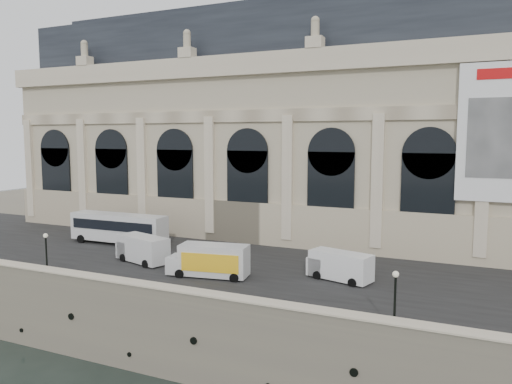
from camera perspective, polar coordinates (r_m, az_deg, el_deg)
ground at (r=41.35m, az=-9.56°, el=-20.55°), size 260.00×260.00×0.00m
quay at (r=70.41m, az=6.65°, el=-6.50°), size 160.00×70.00×6.00m
street at (r=50.67m, az=-0.71°, el=-8.05°), size 160.00×24.00×0.06m
parapet at (r=39.28m, az=-9.25°, el=-11.56°), size 160.00×1.40×1.21m
museum at (r=66.89m, az=0.81°, el=7.30°), size 69.00×18.70×29.10m
bus_left at (r=60.75m, az=-15.42°, el=-3.93°), size 12.32×3.07×3.61m
van_b at (r=51.86m, az=-13.02°, el=-6.34°), size 6.49×3.93×2.71m
van_c at (r=45.08m, az=9.26°, el=-8.30°), size 6.07×3.56×2.54m
box_truck at (r=45.61m, az=-5.32°, el=-7.82°), size 7.66×3.60×2.97m
lamp_left at (r=48.92m, az=-22.83°, el=-6.71°), size 0.41×0.41×4.03m
lamp_right at (r=34.03m, az=15.58°, el=-12.05°), size 0.42×0.42×4.11m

